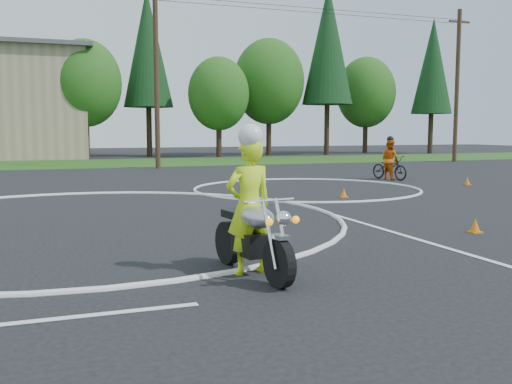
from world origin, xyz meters
name	(u,v)px	position (x,y,z in m)	size (l,w,h in m)	color
ground	(90,247)	(0.00, 0.00, 0.00)	(120.00, 120.00, 0.00)	black
grass_strip	(61,164)	(0.00, 27.00, 0.01)	(120.00, 10.00, 0.02)	#1E4714
course_markings	(164,210)	(2.17, 4.35, 0.01)	(19.05, 19.05, 0.12)	silver
primary_motorcycle	(253,236)	(2.10, -2.91, 0.57)	(0.78, 2.24, 1.18)	black
rider_primary_grp	(249,202)	(2.09, -2.77, 1.06)	(0.79, 0.58, 2.20)	#CCF319
rider_second_grp	(390,164)	(13.03, 10.38, 0.66)	(1.09, 2.04, 1.87)	black
traffic_cones	(411,203)	(8.53, 2.41, 0.14)	(16.86, 11.03, 0.30)	orange
treeline	(246,75)	(14.78, 34.61, 6.62)	(38.20, 8.10, 14.52)	#382619
utility_poles	(156,73)	(5.00, 21.00, 5.20)	(41.60, 1.12, 10.00)	#473321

